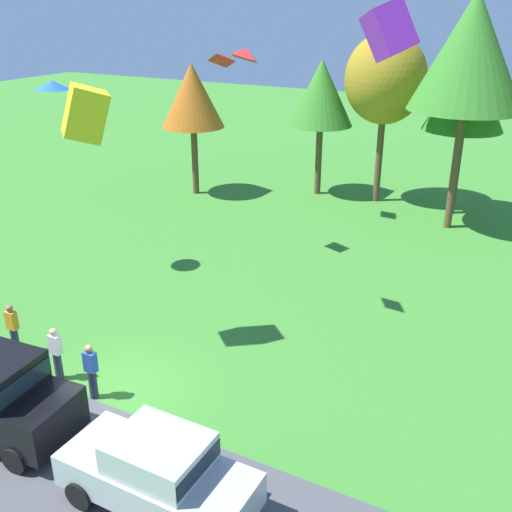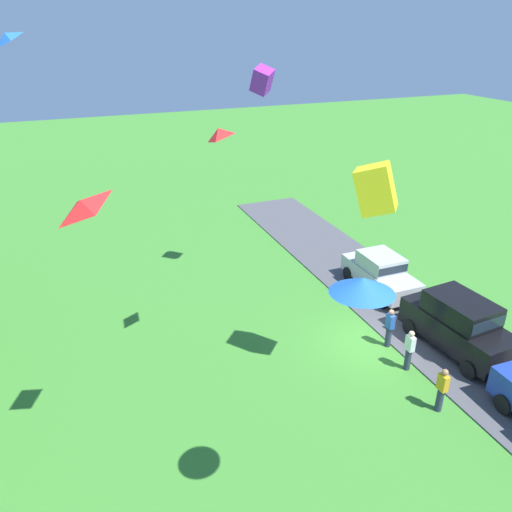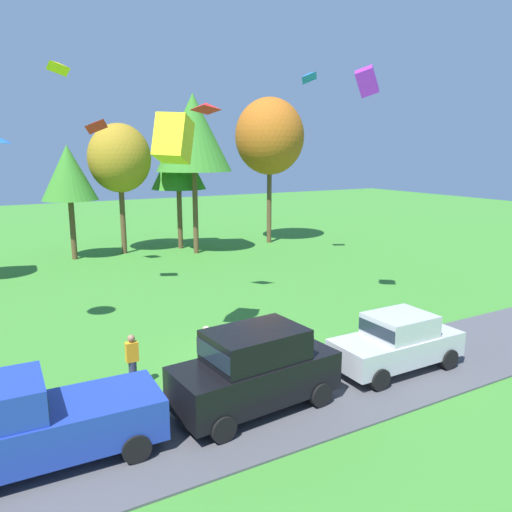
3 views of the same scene
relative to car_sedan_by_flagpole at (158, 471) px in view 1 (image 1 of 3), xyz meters
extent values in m
plane|color=#3D842D|center=(-3.68, 2.82, -1.04)|extent=(120.00, 120.00, 0.00)
cube|color=#4C4C51|center=(-3.68, 0.00, -1.01)|extent=(36.00, 4.40, 0.06)
cylinder|color=black|center=(-3.64, -0.75, -0.64)|extent=(0.70, 0.29, 0.68)
cylinder|color=black|center=(-3.78, 1.05, -0.64)|extent=(0.70, 0.29, 0.68)
cube|color=#B7B7BC|center=(-0.03, 0.00, -0.24)|extent=(4.41, 1.81, 0.80)
cube|color=#B7B7BC|center=(0.07, 0.00, 0.51)|extent=(2.01, 1.65, 0.70)
cube|color=#19232D|center=(0.07, 0.00, 0.51)|extent=(2.05, 1.61, 0.38)
cylinder|color=black|center=(-1.53, -0.85, -0.64)|extent=(0.68, 0.24, 0.68)
cylinder|color=black|center=(-1.53, 0.86, -0.64)|extent=(0.68, 0.24, 0.68)
cylinder|color=black|center=(1.46, 0.85, -0.64)|extent=(0.68, 0.24, 0.68)
cylinder|color=#2D334C|center=(-5.59, 2.57, -0.60)|extent=(0.24, 0.24, 0.88)
cube|color=white|center=(-5.59, 2.57, 0.14)|extent=(0.36, 0.22, 0.60)
sphere|color=beige|center=(-5.59, 2.57, 0.56)|extent=(0.22, 0.22, 0.22)
cylinder|color=#2D334C|center=(-7.84, 2.97, -0.60)|extent=(0.24, 0.24, 0.88)
cube|color=orange|center=(-7.84, 2.97, 0.14)|extent=(0.36, 0.22, 0.60)
sphere|color=#9E7051|center=(-7.84, 2.97, 0.56)|extent=(0.22, 0.22, 0.22)
cylinder|color=#2D334C|center=(-4.06, 2.36, -0.60)|extent=(0.24, 0.24, 0.88)
cube|color=#2851AD|center=(-4.06, 2.36, 0.14)|extent=(0.36, 0.22, 0.60)
sphere|color=#9E7051|center=(-4.06, 2.36, 0.56)|extent=(0.22, 0.22, 0.22)
cylinder|color=brown|center=(-12.20, 19.98, 0.87)|extent=(0.36, 0.36, 3.82)
cone|color=#B25B19|center=(-12.20, 19.98, 4.50)|extent=(3.44, 3.44, 3.44)
cylinder|color=brown|center=(-5.97, 23.21, 0.92)|extent=(0.36, 0.36, 3.93)
cone|color=#387F28|center=(-5.97, 23.21, 4.65)|extent=(3.53, 3.53, 3.53)
cylinder|color=brown|center=(-2.56, 23.51, 1.30)|extent=(0.36, 0.36, 4.68)
ellipsoid|color=olive|center=(-2.56, 23.51, 5.54)|extent=(4.22, 4.22, 4.64)
cylinder|color=brown|center=(1.56, 23.35, 1.14)|extent=(0.36, 0.36, 4.36)
cone|color=#387F28|center=(1.56, 23.35, 5.28)|extent=(3.92, 3.92, 3.92)
cylinder|color=brown|center=(1.86, 21.09, 1.81)|extent=(0.36, 0.36, 5.70)
cone|color=#387F28|center=(1.86, 21.09, 7.22)|extent=(5.13, 5.13, 5.13)
cone|color=blue|center=(-10.73, 8.65, 6.43)|extent=(1.50, 1.49, 0.37)
cube|color=yellow|center=(-5.61, 4.86, 6.39)|extent=(1.69, 1.66, 1.68)
pyramid|color=red|center=(-2.64, 8.86, 7.81)|extent=(1.24, 1.18, 0.53)
cube|color=purple|center=(2.77, 5.12, 8.74)|extent=(1.34, 1.04, 1.34)
pyramid|color=red|center=(-6.24, 13.34, 7.19)|extent=(1.10, 1.27, 0.69)
camera|label=1|loc=(6.55, -7.83, 9.36)|focal=42.00mm
camera|label=2|loc=(-17.73, 13.66, 11.00)|focal=35.00mm
camera|label=3|loc=(-11.50, -10.98, 5.98)|focal=35.00mm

